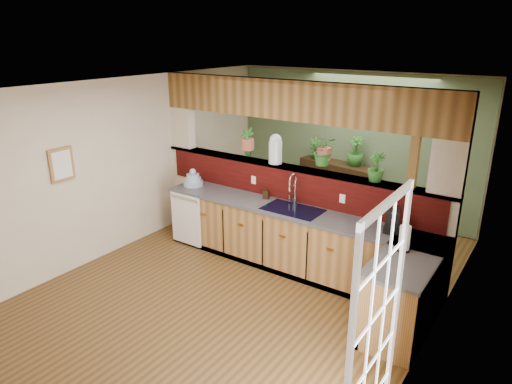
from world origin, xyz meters
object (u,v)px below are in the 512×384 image
Objects in this scene: glass_jar at (275,149)px; shelving_console at (337,188)px; soap_dispenser at (266,193)px; dish_stack at (193,180)px; coffee_maker at (392,222)px; faucet at (293,188)px; paper_towel at (404,239)px.

glass_jar is 2.21m from shelving_console.
soap_dispenser is 0.12× the size of shelving_console.
dish_stack reaches higher than coffee_maker.
coffee_maker is (3.20, 0.03, 0.04)m from dish_stack.
shelving_console is (-1.74, 2.23, -0.53)m from coffee_maker.
faucet is at bearing -26.42° from glass_jar.
dish_stack is 3.20m from coffee_maker.
shelving_console is (1.46, 2.26, -0.49)m from dish_stack.
paper_towel is (2.20, -0.55, 0.05)m from soap_dispenser.
dish_stack reaches higher than shelving_console.
paper_towel is (1.74, -0.54, -0.11)m from faucet.
dish_stack is 1.15× the size of coffee_maker.
glass_jar reaches higher than dish_stack.
coffee_maker is (1.45, -0.11, -0.12)m from faucet.
soap_dispenser is (1.29, 0.15, 0.00)m from dish_stack.
soap_dispenser is 1.91m from coffee_maker.
dish_stack is 1.78× the size of soap_dispenser.
glass_jar is at bearing 85.88° from soap_dispenser.
faucet reaches higher than dish_stack.
shelving_console is (0.15, 1.90, -1.11)m from glass_jar.
soap_dispenser is 2.26m from paper_towel.
coffee_maker reaches higher than shelving_console.
glass_jar is 0.30× the size of shelving_console.
faucet is 1.83m from paper_towel.
glass_jar reaches higher than coffee_maker.
coffee_maker is at bearing -3.43° from soap_dispenser.
soap_dispenser is 0.65× the size of coffee_maker.
paper_towel is 0.72× the size of glass_jar.
coffee_maker is 2.88m from shelving_console.
faucet is 0.67m from glass_jar.
coffee_maker is 0.63× the size of glass_jar.
glass_jar is at bearing 15.39° from dish_stack.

